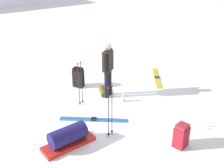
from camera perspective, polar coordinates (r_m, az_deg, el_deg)
The scene contains 11 objects.
ground_plane at distance 8.07m, azimuth 0.00°, elevation -4.48°, with size 80.00×80.00×0.00m, color white.
skier_standing at distance 8.20m, azimuth -0.85°, elevation 3.47°, with size 0.51×0.36×1.70m.
ski_pair_near at distance 7.44m, azimuth -3.77°, elevation -7.28°, with size 1.47×1.35×0.05m.
ski_pair_far at distance 9.92m, azimuth 9.18°, elevation 1.30°, with size 1.25×1.42×0.05m.
backpack_large_dark at distance 6.57m, azimuth 14.01°, elevation -10.26°, with size 0.34×0.31×0.58m.
backpack_bright at distance 9.12m, azimuth -6.94°, elevation 1.34°, with size 0.34×0.39×0.66m.
ski_poles_planted_near at distance 7.88m, azimuth -6.55°, elevation 0.53°, with size 0.19×0.11×1.31m.
ski_poles_planted_far at distance 6.48m, azimuth -0.37°, elevation -5.10°, with size 0.21×0.11×1.33m.
gear_sled at distance 6.51m, azimuth -9.02°, elevation -10.74°, with size 1.23×0.46×0.49m.
sleeping_mat_rolled at distance 8.69m, azimuth -1.95°, elevation -1.46°, with size 0.18×0.18×0.55m, color brown.
thermos_bottle at distance 8.24m, azimuth 2.39°, elevation -2.78°, with size 0.07×0.07×0.26m, color #AABEC1.
Camera 1 is at (-4.32, -5.47, 4.06)m, focal length 44.55 mm.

